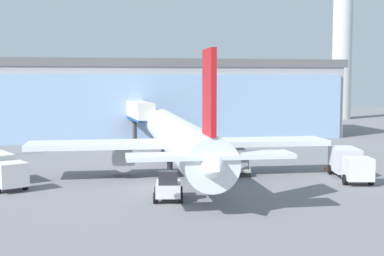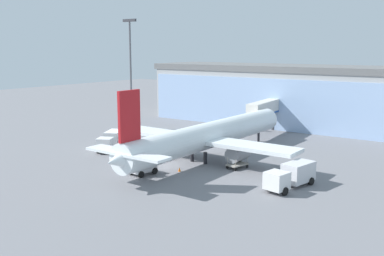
# 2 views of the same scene
# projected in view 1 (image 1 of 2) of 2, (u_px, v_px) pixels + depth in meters

# --- Properties ---
(ground) EXTENTS (240.00, 240.00, 0.00)m
(ground) POSITION_uv_depth(u_px,v_px,m) (163.00, 187.00, 44.72)
(ground) COLOR slate
(terminal_building) EXTENTS (62.57, 18.58, 12.04)m
(terminal_building) POSITION_uv_depth(u_px,v_px,m) (142.00, 98.00, 83.94)
(terminal_building) COLOR #A6A6A6
(terminal_building) RESTS_ON ground
(jet_bridge) EXTENTS (3.68, 12.35, 6.01)m
(jet_bridge) POSITION_uv_depth(u_px,v_px,m) (139.00, 112.00, 71.97)
(jet_bridge) COLOR beige
(jet_bridge) RESTS_ON ground
(control_tower) EXTENTS (8.56, 8.56, 36.12)m
(control_tower) POSITION_uv_depth(u_px,v_px,m) (343.00, 23.00, 121.33)
(control_tower) COLOR silver
(control_tower) RESTS_ON ground
(airplane) EXTENTS (27.82, 38.66, 10.97)m
(airplane) POSITION_uv_depth(u_px,v_px,m) (179.00, 139.00, 50.63)
(airplane) COLOR white
(airplane) RESTS_ON ground
(catering_truck) EXTENTS (5.42, 7.47, 2.65)m
(catering_truck) POSITION_uv_depth(u_px,v_px,m) (0.00, 169.00, 44.98)
(catering_truck) COLOR silver
(catering_truck) RESTS_ON ground
(fuel_truck) EXTENTS (3.38, 7.55, 2.65)m
(fuel_truck) POSITION_uv_depth(u_px,v_px,m) (349.00, 163.00, 48.22)
(fuel_truck) COLOR silver
(fuel_truck) RESTS_ON ground
(baggage_cart) EXTENTS (2.07, 3.04, 1.50)m
(baggage_cart) POSITION_uv_depth(u_px,v_px,m) (242.00, 170.00, 50.28)
(baggage_cart) COLOR #9E998C
(baggage_cart) RESTS_ON ground
(pushback_tug) EXTENTS (2.46, 3.37, 2.30)m
(pushback_tug) POSITION_uv_depth(u_px,v_px,m) (168.00, 187.00, 39.64)
(pushback_tug) COLOR silver
(pushback_tug) RESTS_ON ground
(safety_cone_nose) EXTENTS (0.36, 0.36, 0.55)m
(safety_cone_nose) POSITION_uv_depth(u_px,v_px,m) (198.00, 185.00, 43.92)
(safety_cone_nose) COLOR orange
(safety_cone_nose) RESTS_ON ground
(safety_cone_wingtip) EXTENTS (0.36, 0.36, 0.55)m
(safety_cone_wingtip) POSITION_uv_depth(u_px,v_px,m) (325.00, 168.00, 52.85)
(safety_cone_wingtip) COLOR orange
(safety_cone_wingtip) RESTS_ON ground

